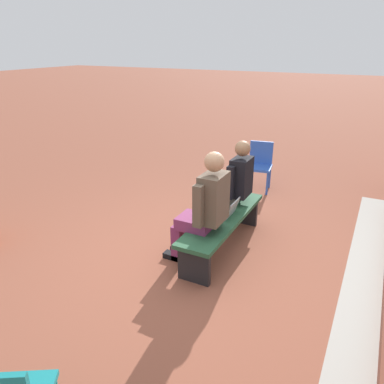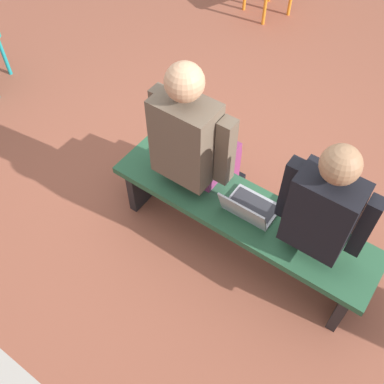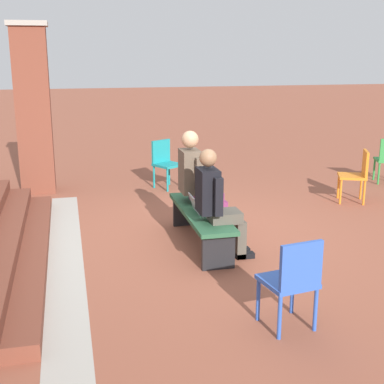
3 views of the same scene
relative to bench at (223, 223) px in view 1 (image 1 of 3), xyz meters
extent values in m
plane|color=brown|center=(0.26, -0.17, -0.35)|extent=(60.00, 60.00, 0.00)
cube|color=#A8A399|center=(0.00, 1.66, -0.35)|extent=(5.32, 0.40, 0.01)
cube|color=#285638|center=(0.00, 0.00, 0.07)|extent=(1.80, 0.44, 0.05)
cube|color=black|center=(-0.80, 0.00, -0.15)|extent=(0.06, 0.37, 0.40)
cube|color=black|center=(0.80, 0.00, -0.15)|extent=(0.06, 0.37, 0.40)
cube|color=#4C473D|center=(-0.48, -0.16, 0.15)|extent=(0.31, 0.36, 0.13)
cube|color=#4C473D|center=(-0.56, -0.34, -0.13)|extent=(0.10, 0.11, 0.45)
cube|color=black|center=(-0.56, -0.40, -0.32)|extent=(0.10, 0.22, 0.06)
cube|color=#4C473D|center=(-0.40, -0.34, -0.13)|extent=(0.10, 0.11, 0.45)
cube|color=black|center=(-0.40, -0.40, -0.32)|extent=(0.10, 0.22, 0.06)
cube|color=black|center=(-0.48, 0.04, 0.47)|extent=(0.34, 0.22, 0.51)
cube|color=navy|center=(-0.48, -0.08, 0.43)|extent=(0.05, 0.01, 0.30)
cube|color=black|center=(-0.69, -0.03, 0.45)|extent=(0.08, 0.09, 0.43)
cube|color=black|center=(-0.26, -0.03, 0.45)|extent=(0.08, 0.09, 0.43)
sphere|color=#8C6647|center=(-0.48, 0.04, 0.85)|extent=(0.20, 0.20, 0.20)
cube|color=#7F2D5B|center=(0.41, -0.18, 0.15)|extent=(0.34, 0.40, 0.14)
cube|color=#7F2D5B|center=(0.32, -0.38, -0.13)|extent=(0.11, 0.12, 0.45)
cube|color=black|center=(0.32, -0.44, -0.32)|extent=(0.11, 0.24, 0.07)
cube|color=#7F2D5B|center=(0.50, -0.38, -0.13)|extent=(0.11, 0.12, 0.45)
cube|color=black|center=(0.50, -0.44, -0.32)|extent=(0.11, 0.24, 0.07)
cube|color=brown|center=(0.41, 0.04, 0.50)|extent=(0.38, 0.24, 0.56)
cube|color=brown|center=(0.17, -0.03, 0.48)|extent=(0.09, 0.10, 0.47)
cube|color=brown|center=(0.65, -0.03, 0.48)|extent=(0.09, 0.10, 0.47)
sphere|color=tan|center=(0.41, 0.04, 0.92)|extent=(0.22, 0.22, 0.22)
cube|color=#9EA0A5|center=(-0.05, -0.04, 0.11)|extent=(0.32, 0.22, 0.02)
cube|color=#2D2D33|center=(-0.05, -0.05, 0.12)|extent=(0.29, 0.15, 0.00)
cube|color=#9EA0A5|center=(-0.05, 0.10, 0.21)|extent=(0.32, 0.07, 0.19)
cube|color=#33519E|center=(-0.05, 0.09, 0.21)|extent=(0.28, 0.06, 0.17)
cube|color=#2D56B7|center=(-2.16, -0.23, 0.07)|extent=(0.48, 0.48, 0.04)
cube|color=#2D56B7|center=(-2.35, -0.26, 0.29)|extent=(0.11, 0.40, 0.40)
cylinder|color=#2D56B7|center=(-1.95, -0.38, -0.15)|extent=(0.04, 0.04, 0.40)
cylinder|color=#2D56B7|center=(-2.01, -0.03, -0.15)|extent=(0.04, 0.04, 0.40)
cylinder|color=#2D56B7|center=(-2.31, -0.44, -0.15)|extent=(0.04, 0.04, 0.40)
cylinder|color=#2D56B7|center=(-2.37, -0.09, -0.15)|extent=(0.04, 0.04, 0.40)
camera|label=1|loc=(3.89, 1.56, 2.10)|focal=35.00mm
camera|label=2|loc=(-0.72, 1.56, 2.39)|focal=42.00mm
camera|label=3|loc=(-6.14, 1.56, 2.00)|focal=50.00mm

